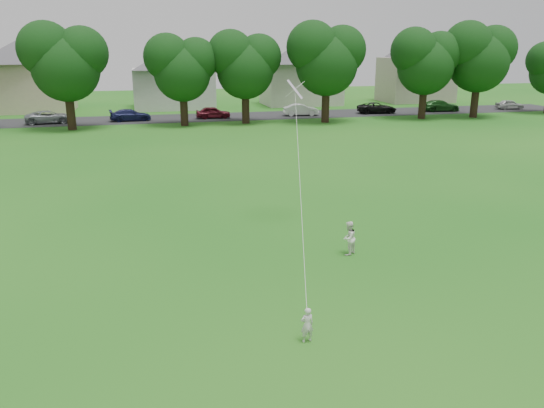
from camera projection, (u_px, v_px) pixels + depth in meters
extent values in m
plane|color=#176216|center=(282.00, 296.00, 15.99)|extent=(160.00, 160.00, 0.00)
cube|color=#2D2D30|center=(180.00, 118.00, 55.11)|extent=(90.00, 7.00, 0.01)
imported|color=silver|center=(307.00, 325.00, 13.39)|extent=(0.37, 0.26, 0.95)
imported|color=white|center=(349.00, 238.00, 18.98)|extent=(0.77, 0.75, 1.25)
plane|color=white|center=(295.00, 89.00, 21.33)|extent=(0.89, 1.09, 0.73)
cylinder|color=white|center=(300.00, 177.00, 17.33)|extent=(0.01, 0.01, 10.96)
cylinder|color=black|center=(70.00, 109.00, 47.05)|extent=(0.75, 0.75, 3.63)
cylinder|color=black|center=(184.00, 108.00, 49.60)|extent=(0.72, 0.72, 3.25)
cylinder|color=black|center=(246.00, 106.00, 51.02)|extent=(0.73, 0.73, 3.39)
cylinder|color=black|center=(326.00, 103.00, 51.66)|extent=(0.76, 0.76, 3.72)
cylinder|color=black|center=(423.00, 101.00, 54.30)|extent=(0.74, 0.74, 3.52)
cylinder|color=black|center=(475.00, 99.00, 55.23)|extent=(0.76, 0.76, 3.77)
imported|color=gray|center=(49.00, 117.00, 51.17)|extent=(4.63, 2.60, 1.22)
imported|color=#151942|center=(130.00, 115.00, 52.89)|extent=(4.15, 1.99, 1.16)
imported|color=maroon|center=(213.00, 112.00, 54.74)|extent=(3.60, 1.50, 1.22)
imported|color=silver|center=(301.00, 110.00, 56.86)|extent=(3.89, 1.74, 1.24)
imported|color=black|center=(377.00, 108.00, 58.84)|extent=(4.48, 2.40, 1.20)
imported|color=#1B4F1A|center=(440.00, 106.00, 60.59)|extent=(4.52, 2.16, 1.27)
imported|color=silver|center=(510.00, 104.00, 62.66)|extent=(3.39, 1.71, 1.11)
cube|color=beige|center=(30.00, 88.00, 60.07)|extent=(9.10, 6.66, 5.33)
pyramid|color=#535056|center=(24.00, 36.00, 58.46)|extent=(13.13, 13.13, 2.93)
cube|color=silver|center=(173.00, 88.00, 63.76)|extent=(9.32, 7.67, 4.60)
pyramid|color=#535056|center=(171.00, 47.00, 62.37)|extent=(13.44, 13.44, 2.53)
cube|color=beige|center=(301.00, 84.00, 67.28)|extent=(9.39, 6.60, 5.12)
pyramid|color=#535056|center=(302.00, 40.00, 65.73)|extent=(13.55, 13.55, 2.81)
cube|color=#AEA290|center=(416.00, 80.00, 70.78)|extent=(8.80, 6.42, 5.72)
pyramid|color=#535056|center=(419.00, 33.00, 69.05)|extent=(12.70, 12.70, 3.15)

